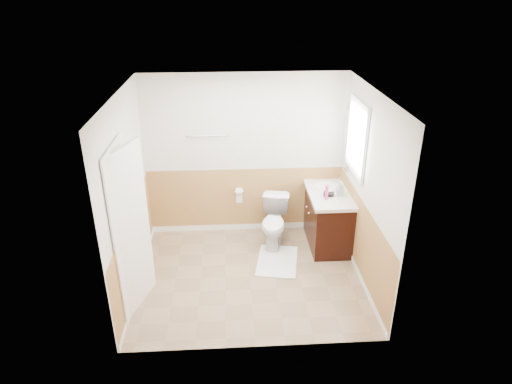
{
  "coord_description": "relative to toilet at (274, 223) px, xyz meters",
  "views": [
    {
      "loc": [
        -0.23,
        -5.05,
        3.67
      ],
      "look_at": [
        0.1,
        0.25,
        1.15
      ],
      "focal_mm": 31.68,
      "sensor_mm": 36.0,
      "label": 1
    }
  ],
  "objects": [
    {
      "name": "vanity_knob_right",
      "position": [
        0.5,
        0.11,
        0.19
      ],
      "size": [
        0.03,
        0.03,
        0.03
      ],
      "primitive_type": "sphere",
      "color": "silver",
      "rests_on": "vanity_cabinet"
    },
    {
      "name": "faucet",
      "position": [
        0.98,
        0.16,
        0.56
      ],
      "size": [
        0.02,
        0.02,
        0.14
      ],
      "primitive_type": "cylinder",
      "color": "silver",
      "rests_on": "countertop"
    },
    {
      "name": "wall_front",
      "position": [
        -0.41,
        -2.12,
        0.89
      ],
      "size": [
        3.0,
        0.0,
        3.0
      ],
      "primitive_type": "plane",
      "rotation": [
        -1.57,
        0.0,
        0.0
      ],
      "color": "silver",
      "rests_on": "floor"
    },
    {
      "name": "bath_mat",
      "position": [
        0.0,
        -0.5,
        -0.35
      ],
      "size": [
        0.69,
        0.89,
        0.02
      ],
      "primitive_type": "cube",
      "rotation": [
        0.0,
        0.0,
        -0.18
      ],
      "color": "white",
      "rests_on": "floor"
    },
    {
      "name": "window_glass",
      "position": [
        1.08,
        -0.23,
        1.39
      ],
      "size": [
        0.01,
        0.7,
        0.9
      ],
      "primitive_type": "cube",
      "color": "white",
      "rests_on": "wall_right"
    },
    {
      "name": "soap_dispenser",
      "position": [
        0.92,
        -0.12,
        0.59
      ],
      "size": [
        0.09,
        0.1,
        0.2
      ],
      "primitive_type": "imported",
      "rotation": [
        0.0,
        0.0,
        0.03
      ],
      "color": "#8B949D",
      "rests_on": "countertop"
    },
    {
      "name": "vanity_cabinet",
      "position": [
        0.8,
        0.01,
        0.04
      ],
      "size": [
        0.55,
        1.1,
        0.8
      ],
      "primitive_type": "cube",
      "color": "black",
      "rests_on": "floor"
    },
    {
      "name": "tp_holder_bar",
      "position": [
        -0.51,
        0.41,
        0.34
      ],
      "size": [
        0.14,
        0.02,
        0.02
      ],
      "primitive_type": "cylinder",
      "rotation": [
        0.0,
        1.57,
        0.0
      ],
      "color": "silver",
      "rests_on": "wall_back"
    },
    {
      "name": "mirror_panel",
      "position": [
        1.07,
        0.28,
        1.19
      ],
      "size": [
        0.02,
        0.35,
        0.9
      ],
      "primitive_type": "cube",
      "color": "silver",
      "rests_on": "wall_right"
    },
    {
      "name": "tp_sheet",
      "position": [
        -0.51,
        0.41,
        0.23
      ],
      "size": [
        0.1,
        0.01,
        0.16
      ],
      "primitive_type": "cube",
      "color": "white",
      "rests_on": "tp_roll"
    },
    {
      "name": "hair_dryer_handle",
      "position": [
        0.72,
        -0.04,
        0.49
      ],
      "size": [
        0.03,
        0.03,
        0.07
      ],
      "primitive_type": "cylinder",
      "color": "black",
      "rests_on": "countertop"
    },
    {
      "name": "wall_right",
      "position": [
        1.09,
        -0.82,
        0.89
      ],
      "size": [
        0.0,
        3.0,
        3.0
      ],
      "primitive_type": "plane",
      "rotation": [
        1.57,
        0.0,
        -1.57
      ],
      "color": "silver",
      "rests_on": "floor"
    },
    {
      "name": "vanity_knob_left",
      "position": [
        0.5,
        -0.09,
        0.19
      ],
      "size": [
        0.03,
        0.03,
        0.03
      ],
      "primitive_type": "sphere",
      "color": "silver",
      "rests_on": "vanity_cabinet"
    },
    {
      "name": "countertop",
      "position": [
        0.79,
        0.01,
        0.46
      ],
      "size": [
        0.6,
        1.15,
        0.05
      ],
      "primitive_type": "cube",
      "color": "beige",
      "rests_on": "vanity_cabinet"
    },
    {
      "name": "wall_left",
      "position": [
        -1.91,
        -0.82,
        0.89
      ],
      "size": [
        0.0,
        3.0,
        3.0
      ],
      "primitive_type": "plane",
      "rotation": [
        1.57,
        0.0,
        1.57
      ],
      "color": "silver",
      "rests_on": "floor"
    },
    {
      "name": "floor",
      "position": [
        -0.41,
        -0.82,
        -0.36
      ],
      "size": [
        3.0,
        3.0,
        0.0
      ],
      "primitive_type": "plane",
      "color": "#8C7051",
      "rests_on": "ground"
    },
    {
      "name": "window_frame",
      "position": [
        1.06,
        -0.23,
        1.39
      ],
      "size": [
        0.04,
        0.8,
        1.0
      ],
      "primitive_type": "cube",
      "color": "white",
      "rests_on": "wall_right"
    },
    {
      "name": "door_frame",
      "position": [
        -1.88,
        -1.27,
        0.67
      ],
      "size": [
        0.02,
        0.92,
        2.1
      ],
      "primitive_type": "cube",
      "color": "white",
      "rests_on": "wall_left"
    },
    {
      "name": "toilet",
      "position": [
        0.0,
        0.0,
        0.0
      ],
      "size": [
        0.53,
        0.77,
        0.72
      ],
      "primitive_type": "imported",
      "rotation": [
        0.0,
        0.0,
        -0.18
      ],
      "color": "white",
      "rests_on": "floor"
    },
    {
      "name": "hair_dryer_body",
      "position": [
        0.75,
        -0.16,
        0.52
      ],
      "size": [
        0.14,
        0.07,
        0.07
      ],
      "primitive_type": "cylinder",
      "rotation": [
        0.0,
        1.57,
        0.0
      ],
      "color": "black",
      "rests_on": "countertop"
    },
    {
      "name": "sink_basin",
      "position": [
        0.8,
        0.16,
        0.5
      ],
      "size": [
        0.36,
        0.36,
        0.02
      ],
      "primitive_type": "cylinder",
      "color": "white",
      "rests_on": "countertop"
    },
    {
      "name": "lotion_bottle",
      "position": [
        0.7,
        -0.24,
        0.6
      ],
      "size": [
        0.05,
        0.05,
        0.22
      ],
      "primitive_type": "cylinder",
      "color": "#DC397F",
      "rests_on": "countertop"
    },
    {
      "name": "ceiling",
      "position": [
        -0.41,
        -0.82,
        2.14
      ],
      "size": [
        3.0,
        3.0,
        0.0
      ],
      "primitive_type": "plane",
      "rotation": [
        3.14,
        0.0,
        0.0
      ],
      "color": "white",
      "rests_on": "floor"
    },
    {
      "name": "wainscot_right",
      "position": [
        1.08,
        -0.82,
        0.14
      ],
      "size": [
        0.0,
        2.6,
        2.6
      ],
      "primitive_type": "plane",
      "rotation": [
        1.57,
        0.0,
        -1.57
      ],
      "color": "tan",
      "rests_on": "floor"
    },
    {
      "name": "wall_back",
      "position": [
        -0.41,
        0.48,
        0.89
      ],
      "size": [
        3.0,
        0.0,
        3.0
      ],
      "primitive_type": "plane",
      "rotation": [
        1.57,
        0.0,
        0.0
      ],
      "color": "silver",
      "rests_on": "floor"
    },
    {
      "name": "tp_roll",
      "position": [
        -0.51,
        0.41,
        0.34
      ],
      "size": [
        0.1,
        0.11,
        0.11
      ],
      "primitive_type": "cylinder",
      "rotation": [
        0.0,
        1.57,
        0.0
      ],
      "color": "white",
      "rests_on": "tp_holder_bar"
    },
    {
      "name": "wainscot_front",
      "position": [
        -0.41,
        -2.11,
        0.14
      ],
      "size": [
        3.0,
        0.0,
        3.0
      ],
      "primitive_type": "plane",
      "rotation": [
        -1.57,
        0.0,
        0.0
      ],
      "color": "tan",
      "rests_on": "floor"
    },
    {
      "name": "door_knob",
      "position": [
        -1.75,
        -0.94,
        0.59
      ],
      "size": [
        0.06,
        0.06,
        0.06
      ],
      "primitive_type": "sphere",
      "color": "silver",
      "rests_on": "door"
    },
    {
      "name": "door",
      "position": [
        -1.81,
        -1.27,
        0.66
      ],
      "size": [
        0.29,
        0.78,
        2.04
      ],
      "primitive_type": "cube",
      "rotation": [
        0.0,
        0.0,
        -0.31
      ],
      "color": "white",
      "rests_on": "wall_left"
    },
    {
      "name": "wainscot_left",
      "position": [
        -1.9,
        -0.82,
        0.14
      ],
      "size": [
        0.0,
        2.6,
        2.6
      ],
      "primitive_type": "plane",
      "rotation": [
        1.57,
        0.0,
        1.57
      ],
      "color": "tan",
      "rests_on": "floor"
    },
    {
      "name": "wainscot_back",
      "position": [
        -0.41,
        0.47,
        0.14
      ],
      "size": [
        3.0,
        0.0,
        3.0
      ],
      "primitive_type": "plane",
      "rotation": [
        1.57,
        0.0,
        0.0
      ],
      "color": "tan",
      "rests_on": "floor"
    },
    {
      "name": "towel_bar",
      "position": [
        -0.96,
        0.43,
        1.24
      ],
      "size": [
        0.62,
        0.02,
        0.02
      ],
      "primitive_type": "cylinder",
      "rotation": [
        0.0,
        1.57,
        0.0
      ],
      "color": "silver",
      "rests_on": "wall_back"
    }
  ]
}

